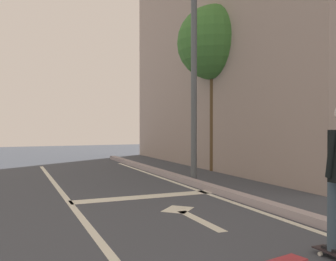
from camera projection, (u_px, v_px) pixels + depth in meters
name	position (u px, v px, depth m)	size (l,w,h in m)	color
lane_line_center	(107.00, 250.00, 4.53)	(0.12, 20.00, 0.01)	silver
lane_line_curbside	(298.00, 225.00, 5.68)	(0.12, 20.00, 0.01)	silver
stop_bar	(145.00, 197.00, 7.90)	(3.10, 0.40, 0.01)	silver
lane_arrow_stem	(200.00, 220.00, 5.93)	(0.16, 1.40, 0.01)	silver
lane_arrow_head	(178.00, 209.00, 6.71)	(0.56, 0.44, 0.01)	silver
curb_strip	(310.00, 219.00, 5.77)	(0.24, 24.00, 0.14)	#A0979D
traffic_signal_mast	(153.00, 29.00, 9.52)	(5.29, 0.34, 5.75)	#51595F
roadside_tree	(214.00, 44.00, 12.41)	(2.47, 2.47, 5.49)	brown
building_block	(298.00, 64.00, 15.38)	(9.56, 12.37, 8.09)	#A19289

